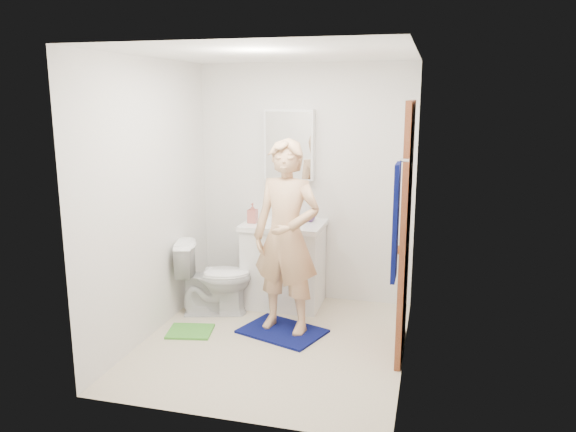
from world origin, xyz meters
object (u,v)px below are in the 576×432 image
object	(u,v)px
medicine_cabinet	(290,145)
towel	(396,222)
toilet	(214,277)
soap_dispenser	(253,213)
vanity_cabinet	(284,266)
toothbrush_cup	(310,217)
man	(286,237)

from	to	relation	value
medicine_cabinet	towel	size ratio (longest dim) A/B	0.87
toilet	soap_dispenser	world-z (taller)	soap_dispenser
vanity_cabinet	soap_dispenser	bearing A→B (deg)	-165.86
towel	toothbrush_cup	bearing A→B (deg)	120.45
toothbrush_cup	man	distance (m)	0.76
towel	soap_dispenser	bearing A→B (deg)	136.40
toilet	man	distance (m)	0.97
vanity_cabinet	toothbrush_cup	xyz separation A→B (m)	(0.24, 0.12, 0.49)
vanity_cabinet	man	distance (m)	0.82
toilet	toothbrush_cup	world-z (taller)	toothbrush_cup
medicine_cabinet	soap_dispenser	distance (m)	0.78
towel	toothbrush_cup	distance (m)	1.90
medicine_cabinet	vanity_cabinet	bearing A→B (deg)	-90.00
towel	toilet	distance (m)	2.26
soap_dispenser	toothbrush_cup	xyz separation A→B (m)	(0.54, 0.20, -0.05)
towel	toilet	bearing A→B (deg)	148.48
medicine_cabinet	soap_dispenser	bearing A→B (deg)	-134.95
vanity_cabinet	toothbrush_cup	world-z (taller)	toothbrush_cup
toilet	toothbrush_cup	bearing A→B (deg)	-73.52
vanity_cabinet	medicine_cabinet	size ratio (longest dim) A/B	1.14
towel	toothbrush_cup	world-z (taller)	towel
medicine_cabinet	man	world-z (taller)	medicine_cabinet
towel	vanity_cabinet	bearing A→B (deg)	128.47
towel	toilet	xyz separation A→B (m)	(-1.77, 1.09, -0.89)
vanity_cabinet	soap_dispenser	xyz separation A→B (m)	(-0.30, -0.08, 0.55)
soap_dispenser	man	size ratio (longest dim) A/B	0.12
vanity_cabinet	toilet	distance (m)	0.71
medicine_cabinet	man	bearing A→B (deg)	-77.31
vanity_cabinet	toilet	xyz separation A→B (m)	(-0.59, -0.40, -0.04)
toilet	soap_dispenser	distance (m)	0.73
medicine_cabinet	toothbrush_cup	bearing A→B (deg)	-23.82
vanity_cabinet	soap_dispenser	world-z (taller)	soap_dispenser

